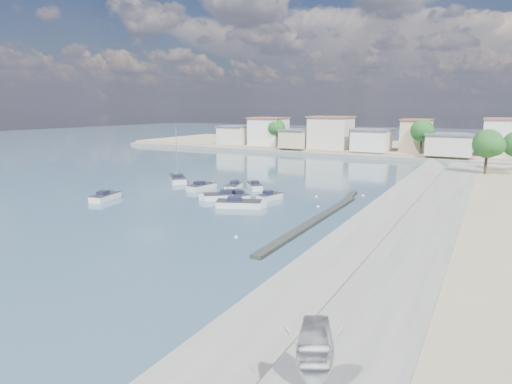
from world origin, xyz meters
TOP-DOWN VIEW (x-y plane):
  - ground at (0.00, 40.00)m, footprint 400.00×400.00m
  - seawall_walkway at (18.50, 13.00)m, footprint 5.00×90.00m
  - breakwater at (6.90, 12.69)m, footprint 2.00×31.02m
  - far_shore_land at (0.00, 92.00)m, footprint 160.00×40.00m
  - far_shore_quay at (0.00, 71.00)m, footprint 160.00×2.50m
  - far_town at (10.71, 76.92)m, footprint 113.01×12.80m
  - shore_trees at (8.34, 68.11)m, footprint 74.56×38.32m
  - motorboat_a at (-21.37, 7.31)m, footprint 2.81×5.29m
  - motorboat_b at (-2.36, 17.95)m, footprint 2.30×4.29m
  - motorboat_c at (-6.94, 16.33)m, footprint 5.07×4.00m
  - motorboat_d at (-8.14, 14.61)m, footprint 5.18×4.76m
  - motorboat_e at (-14.55, 19.51)m, footprint 2.50×5.35m
  - motorboat_f at (-8.07, 23.65)m, footprint 3.90×4.04m
  - motorboat_g at (-10.32, 21.26)m, footprint 2.57×4.73m
  - motorboat_h at (-3.47, 12.26)m, footprint 6.09×4.21m
  - sailboat at (-22.54, 23.28)m, footprint 6.32×6.32m
  - mooring_buoys at (4.29, 14.64)m, footprint 12.48×25.72m

SIDE VIEW (x-z plane):
  - ground at x=0.00m, z-range 0.00..0.00m
  - mooring_buoys at x=4.29m, z-range -0.12..0.22m
  - breakwater at x=6.90m, z-range 0.00..0.35m
  - motorboat_d at x=-8.14m, z-range -0.36..1.12m
  - motorboat_b at x=-2.36m, z-range -0.36..1.12m
  - motorboat_f at x=-8.07m, z-range -0.36..1.12m
  - motorboat_e at x=-14.55m, z-range -0.36..1.12m
  - motorboat_h at x=-3.47m, z-range -0.36..1.12m
  - motorboat_a at x=-21.37m, z-range -0.36..1.12m
  - motorboat_c at x=-6.94m, z-range -0.36..1.12m
  - motorboat_g at x=-10.32m, z-range -0.36..1.12m
  - far_shore_quay at x=0.00m, z-range 0.00..0.80m
  - sailboat at x=-22.54m, z-range -4.09..4.91m
  - far_shore_land at x=0.00m, z-range 0.00..1.40m
  - seawall_walkway at x=18.50m, z-range 0.00..1.80m
  - far_town at x=10.71m, z-range 0.76..9.11m
  - shore_trees at x=8.34m, z-range 2.26..10.18m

